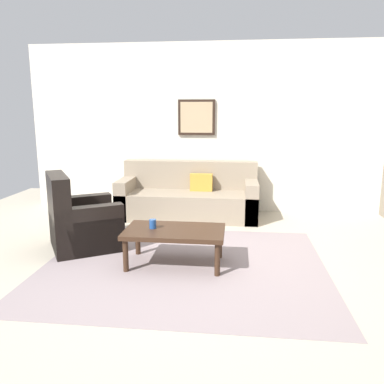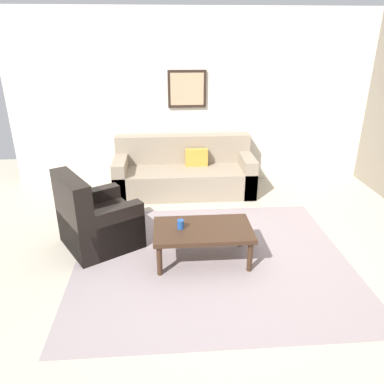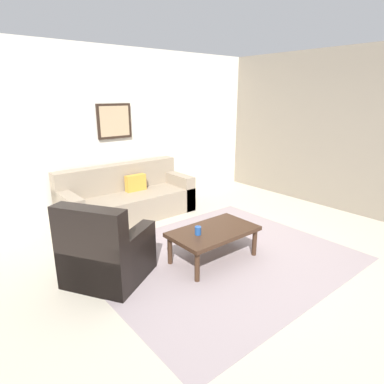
# 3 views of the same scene
# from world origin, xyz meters

# --- Properties ---
(ground_plane) EXTENTS (8.00, 8.00, 0.00)m
(ground_plane) POSITION_xyz_m (0.00, 0.00, 0.00)
(ground_plane) COLOR #B2A893
(rear_partition) EXTENTS (6.00, 0.12, 2.80)m
(rear_partition) POSITION_xyz_m (0.00, 2.60, 1.40)
(rear_partition) COLOR silver
(rear_partition) RESTS_ON ground_plane
(stone_feature_panel) EXTENTS (0.12, 5.20, 2.80)m
(stone_feature_panel) POSITION_xyz_m (3.00, 0.00, 1.40)
(stone_feature_panel) COLOR slate
(stone_feature_panel) RESTS_ON ground_plane
(area_rug) EXTENTS (3.12, 2.66, 0.01)m
(area_rug) POSITION_xyz_m (0.00, 0.00, 0.00)
(area_rug) COLOR gray
(area_rug) RESTS_ON ground_plane
(couch_main) EXTENTS (2.21, 0.88, 0.88)m
(couch_main) POSITION_xyz_m (-0.20, 2.11, 0.30)
(couch_main) COLOR gray
(couch_main) RESTS_ON ground_plane
(armchair_leather) EXTENTS (1.10, 1.10, 0.95)m
(armchair_leather) POSITION_xyz_m (-1.38, 0.42, 0.31)
(armchair_leather) COLOR black
(armchair_leather) RESTS_ON ground_plane
(coffee_table) EXTENTS (1.10, 0.64, 0.41)m
(coffee_table) POSITION_xyz_m (-0.11, 0.02, 0.36)
(coffee_table) COLOR #382316
(coffee_table) RESTS_ON ground_plane
(cup) EXTENTS (0.08, 0.08, 0.10)m
(cup) POSITION_xyz_m (-0.35, 0.03, 0.46)
(cup) COLOR #1E478C
(cup) RESTS_ON coffee_table
(framed_artwork) EXTENTS (0.61, 0.04, 0.58)m
(framed_artwork) POSITION_xyz_m (-0.12, 2.51, 1.59)
(framed_artwork) COLOR black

